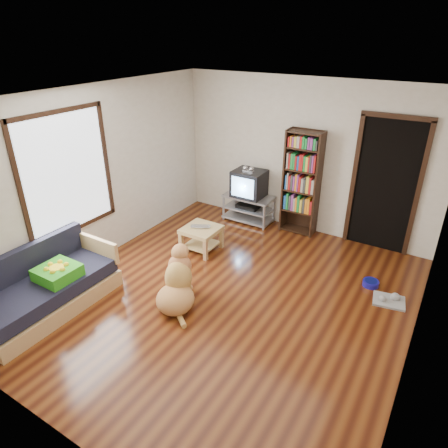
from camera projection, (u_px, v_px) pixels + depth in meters
The scene contains 18 objects.
ground at pixel (227, 297), 5.39m from camera, with size 5.00×5.00×0.00m, color #612D10.
ceiling at pixel (228, 98), 4.23m from camera, with size 5.00×5.00×0.00m, color white.
wall_back at pixel (304, 158), 6.71m from camera, with size 4.50×4.50×0.00m, color beige.
wall_front at pixel (50, 331), 2.90m from camera, with size 4.50×4.50×0.00m, color beige.
wall_left at pixel (97, 177), 5.86m from camera, with size 5.00×5.00×0.00m, color beige.
wall_right at pixel (432, 261), 3.75m from camera, with size 5.00×5.00×0.00m, color beige.
green_cushion at pixel (58, 273), 5.03m from camera, with size 0.47×0.47×0.16m, color #2E951B.
laptop at pixel (200, 228), 6.33m from camera, with size 0.31×0.20×0.02m, color silver.
dog_bowl at pixel (371, 283), 5.61m from camera, with size 0.22×0.22×0.08m, color navy.
grey_rag at pixel (389, 301), 5.29m from camera, with size 0.40×0.32×0.03m, color gray.
window at pixel (67, 174), 5.38m from camera, with size 0.03×1.46×1.70m.
doorway at pixel (385, 183), 6.15m from camera, with size 1.03×0.05×2.19m.
tv_stand at pixel (248, 207), 7.40m from camera, with size 0.90×0.45×0.50m.
crt_tv at pixel (250, 183), 7.21m from camera, with size 0.55×0.52×0.58m.
bookshelf at pixel (302, 178), 6.71m from camera, with size 0.60×0.30×1.80m.
sofa at pixel (46, 290), 5.09m from camera, with size 0.80×1.80×0.80m.
coffee_table at pixel (201, 234), 6.42m from camera, with size 0.55×0.55×0.40m.
dog at pixel (178, 284), 5.17m from camera, with size 0.68×0.87×0.79m.
Camera 1 is at (2.26, -3.76, 3.29)m, focal length 32.00 mm.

